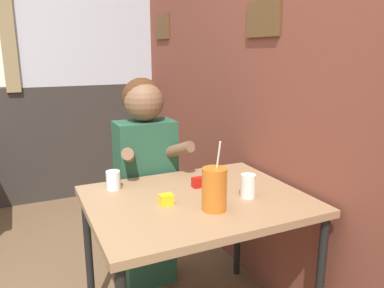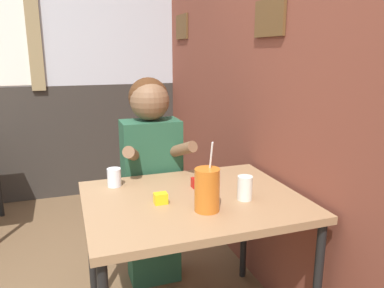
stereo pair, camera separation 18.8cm
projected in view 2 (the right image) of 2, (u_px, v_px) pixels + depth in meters
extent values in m
cube|color=brown|center=(224.00, 61.00, 2.67)|extent=(0.06, 4.48, 2.70)
cube|color=brown|center=(182.00, 27.00, 3.40)|extent=(0.02, 0.31, 0.22)
cube|color=brown|center=(270.00, 18.00, 1.98)|extent=(0.02, 0.30, 0.20)
cube|color=#332D28|center=(34.00, 144.00, 3.58)|extent=(5.77, 0.06, 1.10)
cube|color=#937F56|center=(34.00, 36.00, 3.33)|extent=(0.12, 0.02, 0.97)
cube|color=#93704C|center=(193.00, 201.00, 1.78)|extent=(1.01, 0.80, 0.04)
cylinder|color=black|center=(92.00, 251.00, 2.05)|extent=(0.04, 0.04, 0.71)
cylinder|color=black|center=(244.00, 226.00, 2.34)|extent=(0.04, 0.04, 0.71)
cube|color=#235138|center=(153.00, 243.00, 2.36)|extent=(0.31, 0.20, 0.48)
cube|color=#235138|center=(151.00, 166.00, 2.23)|extent=(0.34, 0.20, 0.55)
sphere|color=#472814|center=(148.00, 97.00, 2.16)|extent=(0.23, 0.23, 0.23)
sphere|color=brown|center=(150.00, 101.00, 2.14)|extent=(0.23, 0.23, 0.23)
cylinder|color=brown|center=(132.00, 154.00, 2.03)|extent=(0.14, 0.27, 0.15)
cylinder|color=brown|center=(180.00, 150.00, 2.12)|extent=(0.14, 0.27, 0.15)
cylinder|color=#C6661E|center=(207.00, 190.00, 1.61)|extent=(0.11, 0.11, 0.19)
cylinder|color=white|center=(211.00, 157.00, 1.58)|extent=(0.01, 0.04, 0.14)
cylinder|color=silver|center=(114.00, 177.00, 1.91)|extent=(0.07, 0.07, 0.09)
cylinder|color=silver|center=(245.00, 188.00, 1.74)|extent=(0.07, 0.07, 0.11)
cube|color=#B7140F|center=(198.00, 183.00, 1.90)|extent=(0.06, 0.04, 0.05)
cube|color=yellow|center=(161.00, 198.00, 1.70)|extent=(0.06, 0.04, 0.05)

